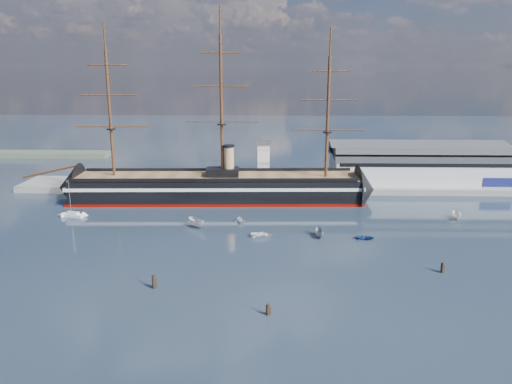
{
  "coord_description": "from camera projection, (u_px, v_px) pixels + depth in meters",
  "views": [
    {
      "loc": [
        5.09,
        -91.22,
        40.84
      ],
      "look_at": [
        1.53,
        35.0,
        9.0
      ],
      "focal_mm": 35.0,
      "sensor_mm": 36.0,
      "label": 1
    }
  ],
  "objects": [
    {
      "name": "quay_tower",
      "position": [
        264.0,
        162.0,
        166.83
      ],
      "size": [
        5.0,
        5.0,
        15.0
      ],
      "color": "silver",
      "rests_on": "ground"
    },
    {
      "name": "quay",
      "position": [
        284.0,
        188.0,
        171.93
      ],
      "size": [
        180.0,
        18.0,
        2.0
      ],
      "primitive_type": "cube",
      "color": "slate",
      "rests_on": "ground"
    },
    {
      "name": "piling_far_right",
      "position": [
        442.0,
        273.0,
        101.7
      ],
      "size": [
        0.64,
        0.64,
        2.89
      ],
      "primitive_type": "cylinder",
      "color": "black",
      "rests_on": "ground"
    },
    {
      "name": "motorboat_f",
      "position": [
        457.0,
        219.0,
        137.36
      ],
      "size": [
        6.73,
        3.35,
        2.57
      ],
      "primitive_type": "imported",
      "rotation": [
        0.0,
        0.0,
        -0.16
      ],
      "color": "silver",
      "rests_on": "ground"
    },
    {
      "name": "sailboat",
      "position": [
        73.0,
        215.0,
        139.2
      ],
      "size": [
        6.78,
        3.75,
        10.41
      ],
      "rotation": [
        0.0,
        0.0,
        -0.3
      ],
      "color": "silver",
      "rests_on": "ground"
    },
    {
      "name": "piling_near_mid",
      "position": [
        268.0,
        315.0,
        84.41
      ],
      "size": [
        0.64,
        0.64,
        2.7
      ],
      "primitive_type": "cylinder",
      "color": "black",
      "rests_on": "ground"
    },
    {
      "name": "ground",
      "position": [
        251.0,
        219.0,
        137.31
      ],
      "size": [
        600.0,
        600.0,
        0.0
      ],
      "primitive_type": "plane",
      "color": "#172633",
      "rests_on": "ground"
    },
    {
      "name": "motorboat_a",
      "position": [
        197.0,
        227.0,
        130.43
      ],
      "size": [
        7.47,
        6.88,
        2.98
      ],
      "primitive_type": "imported",
      "rotation": [
        0.0,
        0.0,
        0.7
      ],
      "color": "silver",
      "rests_on": "ground"
    },
    {
      "name": "motorboat_d",
      "position": [
        240.0,
        222.0,
        134.7
      ],
      "size": [
        5.66,
        3.76,
        1.91
      ],
      "primitive_type": "imported",
      "rotation": [
        0.0,
        0.0,
        0.31
      ],
      "color": "silver",
      "rests_on": "ground"
    },
    {
      "name": "warship",
      "position": [
        211.0,
        188.0,
        156.07
      ],
      "size": [
        113.15,
        19.39,
        53.94
      ],
      "rotation": [
        0.0,
        0.0,
        0.04
      ],
      "color": "black",
      "rests_on": "ground"
    },
    {
      "name": "motorboat_c",
      "position": [
        320.0,
        237.0,
        122.87
      ],
      "size": [
        6.44,
        2.86,
        2.5
      ],
      "primitive_type": "imported",
      "rotation": [
        0.0,
        0.0,
        0.09
      ],
      "color": "gray",
      "rests_on": "ground"
    },
    {
      "name": "motorboat_e",
      "position": [
        365.0,
        239.0,
        121.32
      ],
      "size": [
        1.59,
        2.97,
        1.32
      ],
      "primitive_type": "imported",
      "rotation": [
        0.0,
        0.0,
        1.4
      ],
      "color": "navy",
      "rests_on": "ground"
    },
    {
      "name": "piling_near_left",
      "position": [
        154.0,
        288.0,
        94.56
      ],
      "size": [
        0.64,
        0.64,
        3.42
      ],
      "primitive_type": "cylinder",
      "color": "black",
      "rests_on": "ground"
    },
    {
      "name": "warehouse",
      "position": [
        423.0,
        164.0,
        172.54
      ],
      "size": [
        63.0,
        21.0,
        11.6
      ],
      "color": "#B7BABC",
      "rests_on": "ground"
    },
    {
      "name": "motorboat_b",
      "position": [
        262.0,
        237.0,
        122.97
      ],
      "size": [
        2.08,
        3.76,
        1.66
      ],
      "primitive_type": "imported",
      "rotation": [
        0.0,
        0.0,
        1.38
      ],
      "color": "white",
      "rests_on": "ground"
    }
  ]
}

